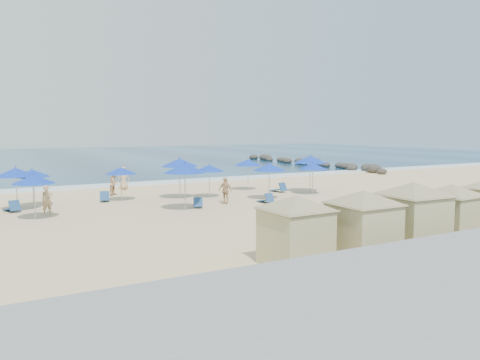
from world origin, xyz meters
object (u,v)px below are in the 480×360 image
(umbrella_5, at_px, (180,163))
(umbrella_2, at_px, (32,173))
(beachgoer_2, at_px, (225,191))
(cabana_2, at_px, (413,207))
(umbrella_1, at_px, (16,172))
(umbrella_8, at_px, (269,167))
(beachgoer_3, at_px, (124,178))
(umbrella_9, at_px, (248,162))
(umbrella_11, at_px, (313,166))
(beachgoer_1, at_px, (114,183))
(umbrella_7, at_px, (209,168))
(umbrella_4, at_px, (121,171))
(umbrella_3, at_px, (34,179))
(umbrella_10, at_px, (310,159))
(cabana_0, at_px, (296,222))
(beachgoer_0, at_px, (47,200))
(cabana_3, at_px, (451,205))
(rock_jetty, at_px, (308,162))
(umbrella_6, at_px, (185,168))
(cabana_1, at_px, (363,216))
(trash_bin, at_px, (307,217))

(umbrella_5, bearing_deg, umbrella_2, 172.39)
(umbrella_2, xyz_separation_m, beachgoer_2, (10.26, -4.31, -1.17))
(cabana_2, xyz_separation_m, umbrella_1, (-12.44, 16.21, 0.56))
(umbrella_8, relative_size, beachgoer_3, 1.40)
(umbrella_9, xyz_separation_m, umbrella_11, (2.73, -4.15, -0.09))
(umbrella_1, bearing_deg, umbrella_9, 5.30)
(umbrella_1, bearing_deg, cabana_2, -52.49)
(umbrella_1, distance_m, umbrella_2, 1.38)
(beachgoer_1, bearing_deg, umbrella_7, -87.18)
(umbrella_9, bearing_deg, umbrella_4, -176.02)
(umbrella_3, bearing_deg, beachgoer_2, -0.35)
(umbrella_10, bearing_deg, cabana_2, -113.59)
(beachgoer_2, bearing_deg, cabana_0, -42.75)
(cabana_2, distance_m, umbrella_8, 13.18)
(beachgoer_2, bearing_deg, umbrella_7, 149.84)
(beachgoer_1, xyz_separation_m, beachgoer_3, (1.37, 2.73, 0.03))
(cabana_0, relative_size, umbrella_10, 1.51)
(beachgoer_2, xyz_separation_m, beachgoer_3, (-3.56, 9.62, 0.06))
(umbrella_11, distance_m, beachgoer_0, 16.99)
(umbrella_4, relative_size, beachgoer_2, 1.37)
(umbrella_7, xyz_separation_m, beachgoer_3, (-3.78, 6.94, -1.10))
(umbrella_9, distance_m, beachgoer_3, 9.37)
(umbrella_1, xyz_separation_m, umbrella_3, (0.59, -3.23, -0.11))
(cabana_3, bearing_deg, rock_jetty, 61.00)
(beachgoer_1, bearing_deg, umbrella_6, -124.25)
(rock_jetty, xyz_separation_m, cabana_2, (-21.56, -34.71, 1.23))
(cabana_1, xyz_separation_m, beachgoer_1, (-3.57, 19.95, -0.69))
(umbrella_6, bearing_deg, beachgoer_1, 103.67)
(umbrella_8, distance_m, umbrella_9, 4.75)
(umbrella_10, distance_m, beachgoer_0, 17.53)
(umbrella_4, bearing_deg, umbrella_10, -11.12)
(cabana_2, bearing_deg, umbrella_8, 81.51)
(cabana_1, bearing_deg, umbrella_2, 117.13)
(umbrella_5, xyz_separation_m, beachgoer_2, (1.66, -3.16, -1.55))
(cabana_1, relative_size, beachgoer_3, 2.45)
(cabana_3, xyz_separation_m, beachgoer_3, (-7.24, 22.39, -0.59))
(cabana_0, xyz_separation_m, umbrella_2, (-6.38, 16.89, 0.49))
(umbrella_8, bearing_deg, cabana_2, -98.49)
(umbrella_6, bearing_deg, umbrella_2, 143.71)
(trash_bin, relative_size, beachgoer_2, 0.52)
(umbrella_5, distance_m, umbrella_6, 4.39)
(cabana_2, distance_m, umbrella_10, 15.81)
(cabana_3, xyz_separation_m, umbrella_5, (-5.33, 15.93, 0.91))
(umbrella_6, bearing_deg, umbrella_5, 71.97)
(cabana_3, height_order, umbrella_4, cabana_3)
(cabana_3, bearing_deg, beachgoer_2, 106.05)
(beachgoer_2, bearing_deg, umbrella_9, 111.86)
(cabana_0, distance_m, umbrella_11, 17.13)
(umbrella_3, relative_size, umbrella_11, 1.04)
(umbrella_2, relative_size, umbrella_6, 0.84)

